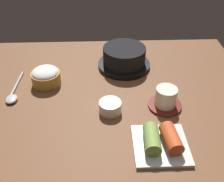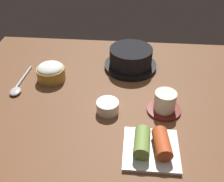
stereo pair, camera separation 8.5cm
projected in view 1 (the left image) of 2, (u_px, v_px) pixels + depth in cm
name	position (u px, v px, depth cm)	size (l,w,h in cm)	color
dining_table	(106.00, 97.00, 89.00)	(100.00, 76.00, 2.00)	brown
stone_pot	(124.00, 57.00, 99.87)	(19.28, 19.28, 7.87)	black
rice_bowl	(46.00, 76.00, 91.46)	(9.72, 9.72, 6.17)	#B78C38
tea_cup_with_saucer	(166.00, 99.00, 81.97)	(10.26, 10.26, 6.70)	maroon
banchan_cup_center	(110.00, 107.00, 80.75)	(6.72, 6.72, 3.57)	white
kimchi_plate	(161.00, 141.00, 69.73)	(14.19, 14.19, 5.10)	silver
spoon	(13.00, 94.00, 87.55)	(3.60, 18.06, 1.35)	#B7B7BC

